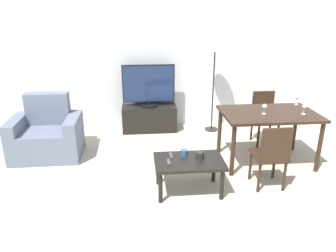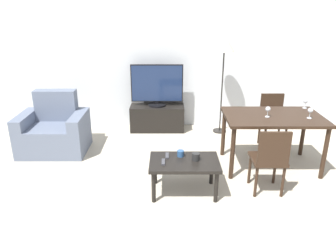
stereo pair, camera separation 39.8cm
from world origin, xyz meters
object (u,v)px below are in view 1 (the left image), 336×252
object	(u,v)px
coffee_table	(189,164)
cup_colored_far	(200,155)
dining_chair_near	(272,153)
remote_secondary	(169,162)
wine_glass_left	(304,107)
remote_primary	(171,156)
cup_white_near	(184,153)
dining_table	(269,118)
tv_stand	(149,118)
dining_chair_far	(264,115)
wine_glass_right	(265,107)
armchair	(47,136)
tv	(149,86)
floor_lamp	(215,48)
wine_glass_center	(297,98)

from	to	relation	value
coffee_table	cup_colored_far	distance (m)	0.17
coffee_table	dining_chair_near	distance (m)	1.03
remote_secondary	wine_glass_left	size ratio (longest dim) A/B	1.03
remote_primary	cup_white_near	size ratio (longest dim) A/B	1.76
dining_chair_near	cup_colored_far	world-z (taller)	dining_chair_near
cup_white_near	dining_table	bearing A→B (deg)	24.48
tv_stand	dining_chair_near	size ratio (longest dim) A/B	1.14
dining_chair_far	wine_glass_right	distance (m)	0.95
armchair	dining_chair_near	distance (m)	3.28
coffee_table	cup_colored_far	world-z (taller)	cup_colored_far
tv	remote_secondary	size ratio (longest dim) A/B	6.21
remote_primary	remote_secondary	distance (m)	0.18
wine_glass_left	floor_lamp	bearing A→B (deg)	122.63
cup_colored_far	cup_white_near	bearing A→B (deg)	149.32
tv	wine_glass_left	bearing A→B (deg)	-37.07
tv_stand	remote_secondary	xyz separation A→B (m)	(0.14, -2.24, 0.21)
tv	coffee_table	xyz separation A→B (m)	(0.40, -2.18, -0.47)
dining_chair_near	cup_colored_far	xyz separation A→B (m)	(-0.89, 0.03, -0.00)
wine_glass_center	dining_chair_near	bearing A→B (deg)	-126.51
dining_table	cup_white_near	size ratio (longest dim) A/B	15.68
coffee_table	floor_lamp	world-z (taller)	floor_lamp
cup_colored_far	wine_glass_right	distance (m)	1.26
cup_colored_far	dining_chair_far	bearing A→B (deg)	46.59
floor_lamp	cup_colored_far	distance (m)	2.38
dining_chair_far	wine_glass_right	bearing A→B (deg)	-113.22
dining_chair_near	cup_white_near	bearing A→B (deg)	172.48
remote_secondary	wine_glass_left	xyz separation A→B (m)	(1.95, 0.65, 0.43)
coffee_table	dining_chair_far	xyz separation A→B (m)	(1.49, 1.45, 0.11)
dining_table	cup_colored_far	xyz separation A→B (m)	(-1.12, -0.70, -0.20)
tv	dining_chair_far	world-z (taller)	tv
tv_stand	remote_secondary	distance (m)	2.25
dining_chair_far	floor_lamp	size ratio (longest dim) A/B	0.50
tv	cup_colored_far	distance (m)	2.26
tv_stand	cup_colored_far	distance (m)	2.24
cup_white_near	dining_chair_near	bearing A→B (deg)	-7.52
tv_stand	wine_glass_right	size ratio (longest dim) A/B	6.71
floor_lamp	wine_glass_left	size ratio (longest dim) A/B	11.86
tv_stand	wine_glass_right	world-z (taller)	wine_glass_right
cup_colored_far	wine_glass_center	world-z (taller)	wine_glass_center
coffee_table	floor_lamp	bearing A→B (deg)	70.07
tv	coffee_table	size ratio (longest dim) A/B	1.10
armchair	remote_secondary	size ratio (longest dim) A/B	6.76
dining_chair_near	remote_primary	distance (m)	1.24
tv	wine_glass_left	size ratio (longest dim) A/B	6.38
coffee_table	wine_glass_center	world-z (taller)	wine_glass_center
cup_white_near	armchair	bearing A→B (deg)	149.96
wine_glass_center	coffee_table	bearing A→B (deg)	-149.84
cup_white_near	wine_glass_left	bearing A→B (deg)	15.22
dining_chair_near	cup_colored_far	distance (m)	0.89
armchair	coffee_table	xyz separation A→B (m)	(2.00, -1.26, 0.05)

